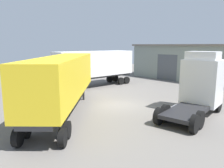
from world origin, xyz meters
TOP-DOWN VIEW (x-y plane):
  - ground_plane at (0.00, 0.00)m, footprint 60.00×60.00m
  - warehouse_building at (0.00, 17.26)m, footprint 22.68×7.04m
  - tractor_unit_white at (5.36, 2.97)m, footprint 3.45×6.63m
  - container_trailer_blue at (-7.84, 3.65)m, footprint 2.73×10.03m
  - container_trailer_green at (-1.00, -4.48)m, footprint 10.70×10.17m

SIDE VIEW (x-z plane):
  - ground_plane at x=0.00m, z-range 0.00..0.00m
  - tractor_unit_white at x=5.36m, z-range -0.12..4.34m
  - warehouse_building at x=0.00m, z-range 0.01..5.03m
  - container_trailer_green at x=-1.00m, z-range 0.56..4.68m
  - container_trailer_blue at x=-7.84m, z-range 0.56..4.75m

